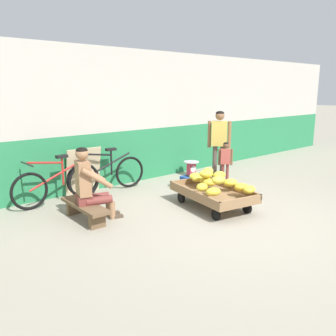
# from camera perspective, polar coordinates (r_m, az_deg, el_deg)

# --- Properties ---
(ground_plane) EXTENTS (80.00, 80.00, 0.00)m
(ground_plane) POSITION_cam_1_polar(r_m,az_deg,el_deg) (5.61, 11.58, -8.38)
(ground_plane) COLOR gray
(back_wall) EXTENTS (16.00, 0.30, 2.78)m
(back_wall) POSITION_cam_1_polar(r_m,az_deg,el_deg) (7.61, -7.28, 8.01)
(back_wall) COLOR #287F4C
(back_wall) RESTS_ON ground
(banana_cart) EXTENTS (1.09, 1.57, 0.36)m
(banana_cart) POSITION_cam_1_polar(r_m,az_deg,el_deg) (6.08, 7.19, -4.17)
(banana_cart) COLOR #8E6B47
(banana_cart) RESTS_ON ground
(banana_pile) EXTENTS (1.01, 1.39, 0.27)m
(banana_pile) POSITION_cam_1_polar(r_m,az_deg,el_deg) (6.09, 7.37, -1.99)
(banana_pile) COLOR gold
(banana_pile) RESTS_ON banana_cart
(low_bench) EXTENTS (0.33, 1.11, 0.27)m
(low_bench) POSITION_cam_1_polar(r_m,az_deg,el_deg) (5.61, -13.17, -6.27)
(low_bench) COLOR brown
(low_bench) RESTS_ON ground
(vendor_seated) EXTENTS (0.73, 0.58, 1.14)m
(vendor_seated) POSITION_cam_1_polar(r_m,az_deg,el_deg) (5.53, -12.47, -2.55)
(vendor_seated) COLOR #9E704C
(vendor_seated) RESTS_ON ground
(plastic_crate) EXTENTS (0.36, 0.28, 0.30)m
(plastic_crate) POSITION_cam_1_polar(r_m,az_deg,el_deg) (7.07, 3.71, -2.47)
(plastic_crate) COLOR #234CA8
(plastic_crate) RESTS_ON ground
(weighing_scale) EXTENTS (0.30, 0.30, 0.29)m
(weighing_scale) POSITION_cam_1_polar(r_m,az_deg,el_deg) (7.00, 3.75, -0.07)
(weighing_scale) COLOR #28282D
(weighing_scale) RESTS_ON plastic_crate
(bicycle_near_left) EXTENTS (1.66, 0.48, 0.86)m
(bicycle_near_left) POSITION_cam_1_polar(r_m,az_deg,el_deg) (6.52, -17.20, -2.46)
(bicycle_near_left) COLOR black
(bicycle_near_left) RESTS_ON ground
(bicycle_far_left) EXTENTS (1.66, 0.48, 0.86)m
(bicycle_far_left) POSITION_cam_1_polar(r_m,az_deg,el_deg) (7.07, -9.74, -0.94)
(bicycle_far_left) COLOR black
(bicycle_far_left) RESTS_ON ground
(sign_board) EXTENTS (0.70, 0.19, 0.89)m
(sign_board) POSITION_cam_1_polar(r_m,az_deg,el_deg) (7.02, -13.38, -0.43)
(sign_board) COLOR #C6B289
(sign_board) RESTS_ON ground
(customer_adult) EXTENTS (0.36, 0.40, 1.53)m
(customer_adult) POSITION_cam_1_polar(r_m,az_deg,el_deg) (7.63, 8.20, 4.68)
(customer_adult) COLOR brown
(customer_adult) RESTS_ON ground
(customer_child) EXTENTS (0.22, 0.23, 0.92)m
(customer_child) POSITION_cam_1_polar(r_m,az_deg,el_deg) (7.35, 9.17, 1.35)
(customer_child) COLOR brown
(customer_child) RESTS_ON ground
(shopping_bag) EXTENTS (0.18, 0.12, 0.24)m
(shopping_bag) POSITION_cam_1_polar(r_m,az_deg,el_deg) (6.71, 6.90, -3.63)
(shopping_bag) COLOR #D13D4C
(shopping_bag) RESTS_ON ground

